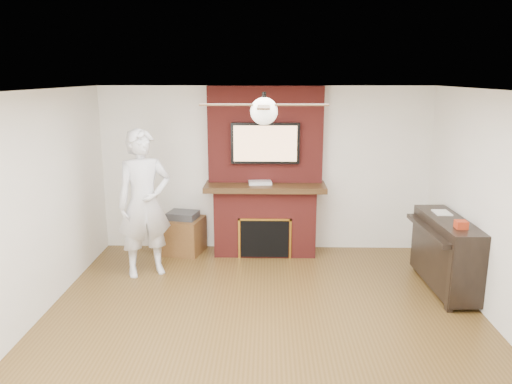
{
  "coord_description": "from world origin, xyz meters",
  "views": [
    {
      "loc": [
        0.04,
        -4.74,
        2.65
      ],
      "look_at": [
        -0.1,
        0.9,
        1.33
      ],
      "focal_mm": 35.0,
      "sensor_mm": 36.0,
      "label": 1
    }
  ],
  "objects_px": {
    "piano": "(446,252)",
    "person": "(144,203)",
    "fireplace": "(265,188)",
    "side_table": "(184,234)"
  },
  "relations": [
    {
      "from": "piano",
      "to": "person",
      "type": "bearing_deg",
      "value": 171.84
    },
    {
      "from": "fireplace",
      "to": "piano",
      "type": "xyz_separation_m",
      "value": [
        2.28,
        -1.32,
        -0.5
      ]
    },
    {
      "from": "person",
      "to": "fireplace",
      "type": "bearing_deg",
      "value": 4.19
    },
    {
      "from": "piano",
      "to": "side_table",
      "type": "bearing_deg",
      "value": 158.16
    },
    {
      "from": "fireplace",
      "to": "piano",
      "type": "height_order",
      "value": "fireplace"
    },
    {
      "from": "fireplace",
      "to": "person",
      "type": "distance_m",
      "value": 1.84
    },
    {
      "from": "fireplace",
      "to": "person",
      "type": "xyz_separation_m",
      "value": [
        -1.6,
        -0.92,
        -0.01
      ]
    },
    {
      "from": "fireplace",
      "to": "side_table",
      "type": "distance_m",
      "value": 1.43
    },
    {
      "from": "side_table",
      "to": "piano",
      "type": "xyz_separation_m",
      "value": [
        3.52,
        -1.26,
        0.2
      ]
    },
    {
      "from": "person",
      "to": "side_table",
      "type": "height_order",
      "value": "person"
    }
  ]
}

